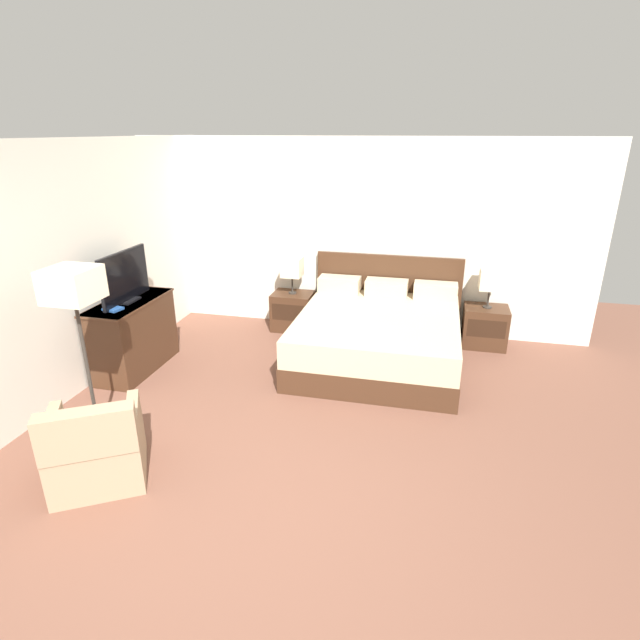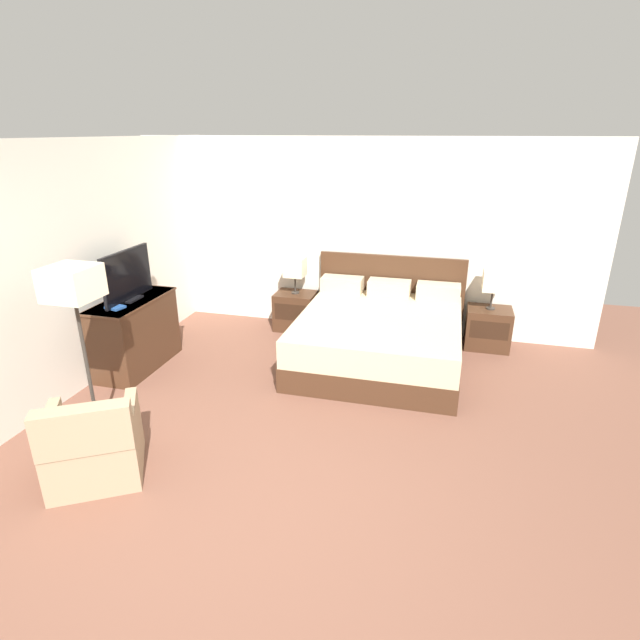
{
  "view_description": "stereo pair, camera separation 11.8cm",
  "coord_description": "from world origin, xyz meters",
  "px_view_note": "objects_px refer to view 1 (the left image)",
  "views": [
    {
      "loc": [
        1.08,
        -2.62,
        2.63
      ],
      "look_at": [
        -0.06,
        2.17,
        0.75
      ],
      "focal_mm": 28.0,
      "sensor_mm": 36.0,
      "label": 1
    },
    {
      "loc": [
        1.19,
        -2.59,
        2.63
      ],
      "look_at": [
        -0.06,
        2.17,
        0.75
      ],
      "focal_mm": 28.0,
      "sensor_mm": 36.0,
      "label": 2
    }
  ],
  "objects_px": {
    "table_lamp_left": "(292,268)",
    "tv": "(125,278)",
    "table_lamp_right": "(491,280)",
    "floor_lamp": "(74,295)",
    "dresser": "(133,335)",
    "book_red_cover": "(113,309)",
    "armchair_by_window": "(97,449)",
    "bed": "(378,335)",
    "nightstand_right": "(485,327)",
    "nightstand_left": "(293,311)"
  },
  "relations": [
    {
      "from": "table_lamp_left",
      "to": "tv",
      "type": "xyz_separation_m",
      "value": [
        -1.43,
        -1.64,
        0.22
      ]
    },
    {
      "from": "table_lamp_right",
      "to": "floor_lamp",
      "type": "relative_size",
      "value": 0.31
    },
    {
      "from": "table_lamp_left",
      "to": "floor_lamp",
      "type": "bearing_deg",
      "value": -108.13
    },
    {
      "from": "dresser",
      "to": "floor_lamp",
      "type": "bearing_deg",
      "value": -71.07
    },
    {
      "from": "book_red_cover",
      "to": "armchair_by_window",
      "type": "height_order",
      "value": "book_red_cover"
    },
    {
      "from": "bed",
      "to": "nightstand_right",
      "type": "height_order",
      "value": "bed"
    },
    {
      "from": "dresser",
      "to": "table_lamp_right",
      "type": "bearing_deg",
      "value": 22.2
    },
    {
      "from": "nightstand_left",
      "to": "dresser",
      "type": "height_order",
      "value": "dresser"
    },
    {
      "from": "tv",
      "to": "floor_lamp",
      "type": "bearing_deg",
      "value": -71.16
    },
    {
      "from": "table_lamp_left",
      "to": "tv",
      "type": "height_order",
      "value": "tv"
    },
    {
      "from": "table_lamp_left",
      "to": "armchair_by_window",
      "type": "bearing_deg",
      "value": -99.58
    },
    {
      "from": "table_lamp_right",
      "to": "book_red_cover",
      "type": "distance_m",
      "value": 4.43
    },
    {
      "from": "nightstand_right",
      "to": "table_lamp_right",
      "type": "height_order",
      "value": "table_lamp_right"
    },
    {
      "from": "floor_lamp",
      "to": "table_lamp_right",
      "type": "bearing_deg",
      "value": 40.04
    },
    {
      "from": "dresser",
      "to": "tv",
      "type": "relative_size",
      "value": 1.35
    },
    {
      "from": "nightstand_right",
      "to": "table_lamp_right",
      "type": "bearing_deg",
      "value": 90.0
    },
    {
      "from": "table_lamp_right",
      "to": "nightstand_left",
      "type": "bearing_deg",
      "value": -179.97
    },
    {
      "from": "nightstand_left",
      "to": "table_lamp_left",
      "type": "xyz_separation_m",
      "value": [
        0.0,
        0.0,
        0.63
      ]
    },
    {
      "from": "nightstand_right",
      "to": "nightstand_left",
      "type": "bearing_deg",
      "value": 180.0
    },
    {
      "from": "tv",
      "to": "floor_lamp",
      "type": "distance_m",
      "value": 1.44
    },
    {
      "from": "bed",
      "to": "nightstand_right",
      "type": "distance_m",
      "value": 1.49
    },
    {
      "from": "nightstand_left",
      "to": "table_lamp_left",
      "type": "distance_m",
      "value": 0.63
    },
    {
      "from": "dresser",
      "to": "book_red_cover",
      "type": "relative_size",
      "value": 6.26
    },
    {
      "from": "table_lamp_left",
      "to": "table_lamp_right",
      "type": "height_order",
      "value": "same"
    },
    {
      "from": "table_lamp_right",
      "to": "tv",
      "type": "xyz_separation_m",
      "value": [
        -4.0,
        -1.64,
        0.22
      ]
    },
    {
      "from": "table_lamp_right",
      "to": "book_red_cover",
      "type": "height_order",
      "value": "table_lamp_right"
    },
    {
      "from": "armchair_by_window",
      "to": "floor_lamp",
      "type": "height_order",
      "value": "floor_lamp"
    },
    {
      "from": "table_lamp_left",
      "to": "book_red_cover",
      "type": "height_order",
      "value": "table_lamp_left"
    },
    {
      "from": "nightstand_left",
      "to": "nightstand_right",
      "type": "xyz_separation_m",
      "value": [
        2.57,
        0.0,
        0.0
      ]
    },
    {
      "from": "nightstand_left",
      "to": "book_red_cover",
      "type": "bearing_deg",
      "value": -126.36
    },
    {
      "from": "book_red_cover",
      "to": "table_lamp_right",
      "type": "bearing_deg",
      "value": 25.82
    },
    {
      "from": "nightstand_left",
      "to": "armchair_by_window",
      "type": "bearing_deg",
      "value": -99.58
    },
    {
      "from": "bed",
      "to": "tv",
      "type": "xyz_separation_m",
      "value": [
        -2.72,
        -0.89,
        0.79
      ]
    },
    {
      "from": "bed",
      "to": "table_lamp_right",
      "type": "height_order",
      "value": "bed"
    },
    {
      "from": "bed",
      "to": "armchair_by_window",
      "type": "height_order",
      "value": "bed"
    },
    {
      "from": "nightstand_right",
      "to": "table_lamp_left",
      "type": "xyz_separation_m",
      "value": [
        -2.57,
        0.0,
        0.63
      ]
    },
    {
      "from": "table_lamp_right",
      "to": "tv",
      "type": "relative_size",
      "value": 0.6
    },
    {
      "from": "bed",
      "to": "tv",
      "type": "relative_size",
      "value": 2.48
    },
    {
      "from": "nightstand_right",
      "to": "dresser",
      "type": "height_order",
      "value": "dresser"
    },
    {
      "from": "nightstand_left",
      "to": "armchair_by_window",
      "type": "relative_size",
      "value": 0.58
    },
    {
      "from": "bed",
      "to": "nightstand_left",
      "type": "distance_m",
      "value": 1.49
    },
    {
      "from": "nightstand_left",
      "to": "table_lamp_right",
      "type": "bearing_deg",
      "value": 0.03
    },
    {
      "from": "nightstand_left",
      "to": "armchair_by_window",
      "type": "xyz_separation_m",
      "value": [
        -0.59,
        -3.49,
        0.02
      ]
    },
    {
      "from": "nightstand_right",
      "to": "armchair_by_window",
      "type": "distance_m",
      "value": 4.71
    },
    {
      "from": "table_lamp_right",
      "to": "dresser",
      "type": "relative_size",
      "value": 0.44
    },
    {
      "from": "tv",
      "to": "armchair_by_window",
      "type": "height_order",
      "value": "tv"
    },
    {
      "from": "armchair_by_window",
      "to": "book_red_cover",
      "type": "bearing_deg",
      "value": 118.06
    },
    {
      "from": "nightstand_left",
      "to": "book_red_cover",
      "type": "height_order",
      "value": "book_red_cover"
    },
    {
      "from": "bed",
      "to": "table_lamp_right",
      "type": "distance_m",
      "value": 1.59
    },
    {
      "from": "tv",
      "to": "armchair_by_window",
      "type": "relative_size",
      "value": 0.89
    }
  ]
}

